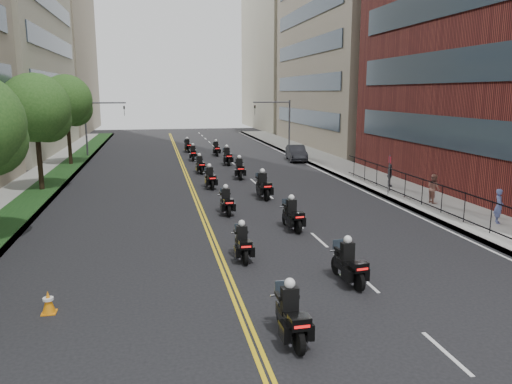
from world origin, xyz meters
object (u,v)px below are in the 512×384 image
motorcycle_4 (226,202)px  motorcycle_5 (263,187)px  pedestrian_a (499,206)px  motorcycle_0 (291,317)px  motorcycle_9 (227,157)px  motorcycle_6 (210,179)px  motorcycle_10 (193,154)px  motorcycle_11 (216,149)px  motorcycle_7 (240,169)px  motorcycle_12 (188,146)px  traffic_cone (48,302)px  motorcycle_3 (292,216)px  motorcycle_1 (349,265)px  motorcycle_8 (200,165)px  parked_sedan (296,153)px  motorcycle_2 (242,244)px  pedestrian_c (390,175)px  pedestrian_b (434,188)px

motorcycle_4 → motorcycle_5: motorcycle_5 is taller
motorcycle_4 → pedestrian_a: bearing=-24.0°
motorcycle_0 → motorcycle_9: motorcycle_9 is taller
motorcycle_6 → motorcycle_10: (-0.04, 14.34, -0.02)m
motorcycle_10 → motorcycle_11: (2.62, 3.27, 0.01)m
motorcycle_7 → motorcycle_12: size_ratio=1.08×
motorcycle_6 → motorcycle_12: (-0.11, 21.28, -0.01)m
motorcycle_11 → traffic_cone: 37.44m
motorcycle_7 → motorcycle_9: 7.34m
motorcycle_0 → motorcycle_9: bearing=83.2°
motorcycle_10 → motorcycle_0: bearing=-89.0°
motorcycle_9 → motorcycle_3: bearing=-92.4°
motorcycle_1 → pedestrian_a: (10.01, 5.63, 0.34)m
motorcycle_1 → motorcycle_8: 24.88m
motorcycle_1 → motorcycle_4: bearing=98.2°
motorcycle_3 → parked_sedan: bearing=67.8°
motorcycle_8 → motorcycle_10: 7.79m
motorcycle_3 → pedestrian_a: 10.17m
motorcycle_7 → motorcycle_11: motorcycle_7 is taller
motorcycle_7 → motorcycle_9: size_ratio=0.99×
motorcycle_6 → parked_sedan: bearing=46.7°
motorcycle_2 → motorcycle_5: motorcycle_5 is taller
motorcycle_6 → pedestrian_a: size_ratio=1.35×
motorcycle_2 → pedestrian_c: (12.35, 12.48, 0.29)m
motorcycle_6 → pedestrian_c: 12.23m
motorcycle_2 → motorcycle_8: motorcycle_8 is taller
motorcycle_8 → pedestrian_b: 18.81m
motorcycle_12 → traffic_cone: motorcycle_12 is taller
motorcycle_3 → pedestrian_c: (9.28, 8.73, 0.24)m
motorcycle_0 → motorcycle_7: (2.88, 25.09, 0.04)m
pedestrian_b → traffic_cone: (-18.98, -10.86, -0.65)m
motorcycle_10 → traffic_cone: bearing=-100.3°
motorcycle_2 → motorcycle_7: size_ratio=0.88×
motorcycle_7 → motorcycle_0: bearing=-92.7°
motorcycle_9 → pedestrian_a: 25.37m
motorcycle_0 → motorcycle_5: size_ratio=0.92×
motorcycle_10 → pedestrian_c: size_ratio=1.47×
motorcycle_3 → parked_sedan: (6.93, 23.46, 0.07)m
pedestrian_c → parked_sedan: bearing=28.9°
motorcycle_1 → motorcycle_8: motorcycle_1 is taller
motorcycle_9 → motorcycle_6: bearing=-106.6°
motorcycle_10 → motorcycle_7: bearing=-74.9°
traffic_cone → pedestrian_c: bearing=40.6°
motorcycle_6 → motorcycle_11: bearing=76.5°
motorcycle_11 → motorcycle_0: bearing=-95.3°
motorcycle_8 → motorcycle_1: bearing=-89.1°
motorcycle_2 → pedestrian_a: (13.15, 2.44, 0.38)m
motorcycle_3 → motorcycle_7: 14.65m
motorcycle_12 → motorcycle_3: bearing=-92.2°
motorcycle_5 → motorcycle_8: bearing=101.8°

